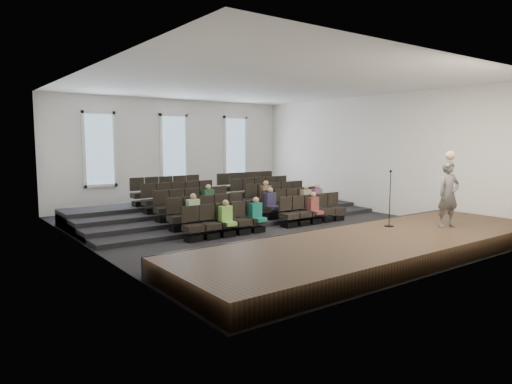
# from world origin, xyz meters

# --- Properties ---
(ground) EXTENTS (14.00, 14.00, 0.00)m
(ground) POSITION_xyz_m (0.00, 0.00, 0.00)
(ground) COLOR black
(ground) RESTS_ON ground
(ceiling) EXTENTS (12.00, 14.00, 0.02)m
(ceiling) POSITION_xyz_m (0.00, 0.00, 5.01)
(ceiling) COLOR white
(ceiling) RESTS_ON ground
(wall_back) EXTENTS (12.00, 0.04, 5.00)m
(wall_back) POSITION_xyz_m (0.00, 7.02, 2.50)
(wall_back) COLOR white
(wall_back) RESTS_ON ground
(wall_front) EXTENTS (12.00, 0.04, 5.00)m
(wall_front) POSITION_xyz_m (0.00, -7.02, 2.50)
(wall_front) COLOR white
(wall_front) RESTS_ON ground
(wall_left) EXTENTS (0.04, 14.00, 5.00)m
(wall_left) POSITION_xyz_m (-6.02, 0.00, 2.50)
(wall_left) COLOR white
(wall_left) RESTS_ON ground
(wall_right) EXTENTS (0.04, 14.00, 5.00)m
(wall_right) POSITION_xyz_m (6.02, 0.00, 2.50)
(wall_right) COLOR white
(wall_right) RESTS_ON ground
(stage) EXTENTS (11.80, 3.60, 0.50)m
(stage) POSITION_xyz_m (0.00, -5.10, 0.25)
(stage) COLOR #422F1C
(stage) RESTS_ON ground
(stage_lip) EXTENTS (11.80, 0.06, 0.52)m
(stage_lip) POSITION_xyz_m (0.00, -3.33, 0.25)
(stage_lip) COLOR black
(stage_lip) RESTS_ON ground
(risers) EXTENTS (11.80, 4.80, 0.60)m
(risers) POSITION_xyz_m (0.00, 3.17, 0.20)
(risers) COLOR black
(risers) RESTS_ON ground
(seating_rows) EXTENTS (6.80, 4.70, 1.67)m
(seating_rows) POSITION_xyz_m (-0.00, 1.54, 0.68)
(seating_rows) COLOR black
(seating_rows) RESTS_ON ground
(windows) EXTENTS (8.44, 0.10, 3.24)m
(windows) POSITION_xyz_m (0.00, 6.95, 2.70)
(windows) COLOR white
(windows) RESTS_ON wall_back
(audience) EXTENTS (6.05, 2.64, 1.10)m
(audience) POSITION_xyz_m (0.35, 0.34, 0.81)
(audience) COLOR #80C74F
(audience) RESTS_ON seating_rows
(speaker) EXTENTS (0.83, 0.67, 1.96)m
(speaker) POSITION_xyz_m (2.90, -5.33, 1.48)
(speaker) COLOR #565452
(speaker) RESTS_ON stage
(mic_stand) EXTENTS (0.28, 0.28, 1.70)m
(mic_stand) POSITION_xyz_m (1.55, -4.26, 1.01)
(mic_stand) COLOR black
(mic_stand) RESTS_ON stage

